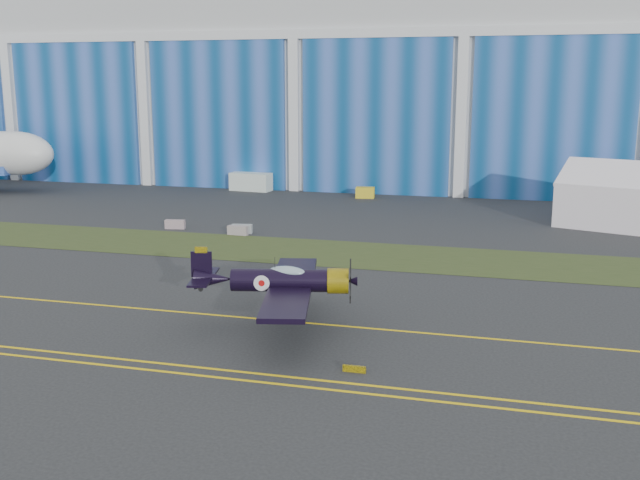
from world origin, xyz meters
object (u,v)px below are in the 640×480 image
(shipping_container, at_px, (251,182))
(warbird, at_px, (280,280))
(tent, at_px, (640,194))
(tug, at_px, (365,193))

(shipping_container, bearing_deg, warbird, -61.90)
(warbird, distance_m, tent, 47.57)
(tent, xyz_separation_m, tug, (-30.85, 11.61, -2.71))
(shipping_container, distance_m, tug, 16.52)
(warbird, xyz_separation_m, tug, (-5.68, 51.98, -2.35))
(tent, relative_size, tug, 7.38)
(warbird, relative_size, tent, 0.89)
(shipping_container, xyz_separation_m, tug, (16.34, -2.34, -0.53))
(tent, distance_m, shipping_container, 49.26)
(warbird, height_order, shipping_container, warbird)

